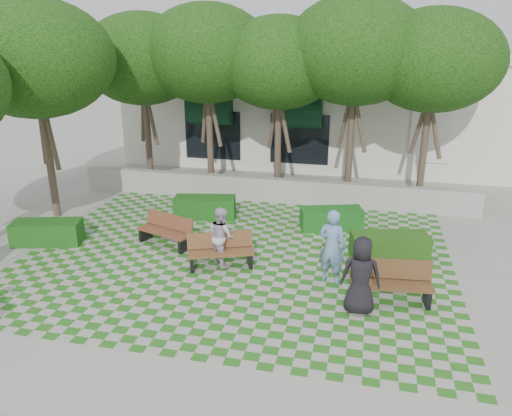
% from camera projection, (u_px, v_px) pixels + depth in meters
% --- Properties ---
extents(ground, '(90.00, 90.00, 0.00)m').
position_uv_depth(ground, '(225.00, 274.00, 13.30)').
color(ground, gray).
rests_on(ground, ground).
extents(lawn, '(12.00, 12.00, 0.00)m').
position_uv_depth(lawn, '(235.00, 258.00, 14.22)').
color(lawn, '#2B721E').
rests_on(lawn, ground).
extents(sidewalk_south, '(16.00, 2.00, 0.01)m').
position_uv_depth(sidewalk_south, '(153.00, 392.00, 8.99)').
color(sidewalk_south, '#9E9B93').
rests_on(sidewalk_south, ground).
extents(sidewalk_west, '(2.00, 12.00, 0.01)m').
position_uv_depth(sidewalk_west, '(15.00, 237.00, 15.72)').
color(sidewalk_west, '#9E9B93').
rests_on(sidewalk_west, ground).
extents(retaining_wall, '(15.00, 0.36, 0.90)m').
position_uv_depth(retaining_wall, '(271.00, 190.00, 18.85)').
color(retaining_wall, '#9E9B93').
rests_on(retaining_wall, ground).
extents(bench_east, '(1.96, 0.81, 1.01)m').
position_uv_depth(bench_east, '(391.00, 283.00, 11.85)').
color(bench_east, '#51341B').
rests_on(bench_east, ground).
extents(bench_mid, '(1.89, 1.20, 0.94)m').
position_uv_depth(bench_mid, '(221.00, 251.00, 13.61)').
color(bench_mid, brown).
rests_on(bench_mid, ground).
extents(bench_west, '(1.87, 1.16, 0.93)m').
position_uv_depth(bench_west, '(166.00, 231.00, 15.00)').
color(bench_west, brown).
rests_on(bench_west, ground).
extents(hedge_east, '(2.27, 1.30, 0.75)m').
position_uv_depth(hedge_east, '(389.00, 247.00, 14.09)').
color(hedge_east, '#1F4713').
rests_on(hedge_east, ground).
extents(hedge_midright, '(2.12, 1.34, 0.69)m').
position_uv_depth(hedge_midright, '(331.00, 219.00, 16.25)').
color(hedge_midright, '#16531A').
rests_on(hedge_midright, ground).
extents(hedge_midleft, '(2.20, 1.21, 0.73)m').
position_uv_depth(hedge_midleft, '(205.00, 207.00, 17.25)').
color(hedge_midleft, '#154D14').
rests_on(hedge_midleft, ground).
extents(hedge_west, '(2.16, 1.30, 0.71)m').
position_uv_depth(hedge_west, '(47.00, 232.00, 15.14)').
color(hedge_west, '#174B14').
rests_on(hedge_west, ground).
extents(person_blue, '(0.82, 0.65, 1.97)m').
position_uv_depth(person_blue, '(332.00, 246.00, 12.61)').
color(person_blue, '#668DBA').
rests_on(person_blue, ground).
extents(person_dark, '(0.93, 0.62, 1.85)m').
position_uv_depth(person_dark, '(361.00, 276.00, 11.25)').
color(person_dark, black).
rests_on(person_dark, ground).
extents(person_white, '(1.02, 1.01, 1.66)m').
position_uv_depth(person_white, '(221.00, 236.00, 13.64)').
color(person_white, silver).
rests_on(person_white, ground).
extents(tree_row, '(17.70, 13.40, 7.41)m').
position_uv_depth(tree_row, '(218.00, 59.00, 17.41)').
color(tree_row, '#47382B').
rests_on(tree_row, ground).
extents(building, '(18.00, 8.92, 5.15)m').
position_uv_depth(building, '(319.00, 106.00, 25.19)').
color(building, silver).
rests_on(building, ground).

